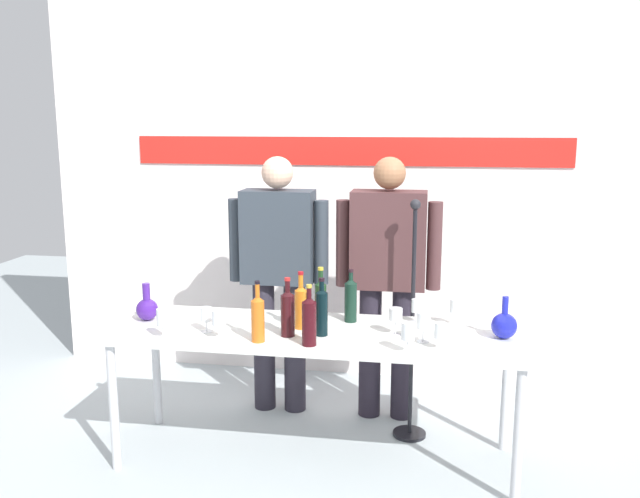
{
  "coord_description": "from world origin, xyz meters",
  "views": [
    {
      "loc": [
        0.6,
        -3.45,
        1.89
      ],
      "look_at": [
        0.0,
        0.15,
        1.18
      ],
      "focal_mm": 37.74,
      "sensor_mm": 36.0,
      "label": 1
    }
  ],
  "objects_px": {
    "wine_bottle_5": "(309,320)",
    "wine_glass_right_0": "(417,306)",
    "presenter_right": "(388,271)",
    "wine_glass_right_1": "(423,321)",
    "wine_bottle_3": "(351,299)",
    "wine_bottle_0": "(322,310)",
    "decanter_blue_left": "(147,308)",
    "wine_bottle_1": "(301,305)",
    "decanter_blue_right": "(504,325)",
    "wine_bottle_2": "(258,317)",
    "wine_glass_left_1": "(162,318)",
    "wine_bottle_6": "(321,300)",
    "wine_glass_left_0": "(206,315)",
    "wine_glass_left_2": "(219,318)",
    "display_table": "(316,340)",
    "wine_glass_right_5": "(408,332)",
    "wine_glass_right_2": "(396,315)",
    "wine_glass_right_3": "(456,306)",
    "wine_glass_right_4": "(440,331)",
    "wine_bottle_4": "(288,311)",
    "presenter_left": "(279,267)",
    "microphone_stand": "(411,361)"
  },
  "relations": [
    {
      "from": "wine_bottle_0",
      "to": "presenter_left",
      "type": "bearing_deg",
      "value": 118.89
    },
    {
      "from": "wine_glass_right_3",
      "to": "wine_glass_right_4",
      "type": "height_order",
      "value": "wine_glass_right_3"
    },
    {
      "from": "wine_bottle_0",
      "to": "wine_glass_right_0",
      "type": "height_order",
      "value": "wine_bottle_0"
    },
    {
      "from": "wine_bottle_2",
      "to": "wine_glass_right_2",
      "type": "relative_size",
      "value": 2.2
    },
    {
      "from": "presenter_left",
      "to": "wine_glass_right_1",
      "type": "height_order",
      "value": "presenter_left"
    },
    {
      "from": "wine_bottle_4",
      "to": "wine_glass_right_1",
      "type": "xyz_separation_m",
      "value": [
        0.71,
        0.02,
        -0.02
      ]
    },
    {
      "from": "presenter_right",
      "to": "wine_glass_right_1",
      "type": "bearing_deg",
      "value": -72.55
    },
    {
      "from": "wine_glass_right_0",
      "to": "wine_glass_right_3",
      "type": "height_order",
      "value": "wine_glass_right_3"
    },
    {
      "from": "presenter_left",
      "to": "wine_bottle_3",
      "type": "height_order",
      "value": "presenter_left"
    },
    {
      "from": "wine_glass_left_0",
      "to": "wine_glass_left_2",
      "type": "height_order",
      "value": "wine_glass_left_2"
    },
    {
      "from": "wine_glass_left_2",
      "to": "microphone_stand",
      "type": "distance_m",
      "value": 1.22
    },
    {
      "from": "wine_bottle_6",
      "to": "wine_glass_right_2",
      "type": "bearing_deg",
      "value": -14.71
    },
    {
      "from": "display_table",
      "to": "wine_bottle_0",
      "type": "height_order",
      "value": "wine_bottle_0"
    },
    {
      "from": "wine_glass_left_1",
      "to": "wine_glass_right_4",
      "type": "bearing_deg",
      "value": 2.3
    },
    {
      "from": "wine_bottle_0",
      "to": "decanter_blue_left",
      "type": "bearing_deg",
      "value": 174.06
    },
    {
      "from": "wine_glass_right_2",
      "to": "wine_glass_right_3",
      "type": "height_order",
      "value": "wine_glass_right_3"
    },
    {
      "from": "wine_glass_right_1",
      "to": "wine_glass_right_0",
      "type": "bearing_deg",
      "value": 96.99
    },
    {
      "from": "wine_bottle_3",
      "to": "wine_bottle_1",
      "type": "bearing_deg",
      "value": -145.95
    },
    {
      "from": "decanter_blue_right",
      "to": "wine_glass_right_5",
      "type": "distance_m",
      "value": 0.58
    },
    {
      "from": "wine_bottle_5",
      "to": "wine_glass_left_0",
      "type": "bearing_deg",
      "value": 168.0
    },
    {
      "from": "wine_bottle_1",
      "to": "wine_glass_right_2",
      "type": "height_order",
      "value": "wine_bottle_1"
    },
    {
      "from": "wine_glass_right_0",
      "to": "wine_glass_left_1",
      "type": "bearing_deg",
      "value": -159.04
    },
    {
      "from": "wine_glass_left_0",
      "to": "wine_glass_left_1",
      "type": "bearing_deg",
      "value": -144.28
    },
    {
      "from": "presenter_left",
      "to": "wine_glass_right_4",
      "type": "xyz_separation_m",
      "value": [
        1.01,
        -0.84,
        -0.1
      ]
    },
    {
      "from": "wine_bottle_4",
      "to": "microphone_stand",
      "type": "xyz_separation_m",
      "value": [
        0.64,
        0.5,
        -0.42
      ]
    },
    {
      "from": "display_table",
      "to": "wine_glass_right_5",
      "type": "relative_size",
      "value": 14.55
    },
    {
      "from": "wine_bottle_6",
      "to": "wine_glass_right_4",
      "type": "relative_size",
      "value": 2.38
    },
    {
      "from": "wine_glass_right_0",
      "to": "wine_glass_left_2",
      "type": "bearing_deg",
      "value": -155.49
    },
    {
      "from": "decanter_blue_right",
      "to": "wine_bottle_0",
      "type": "bearing_deg",
      "value": -173.59
    },
    {
      "from": "wine_glass_right_0",
      "to": "microphone_stand",
      "type": "distance_m",
      "value": 0.4
    },
    {
      "from": "wine_bottle_0",
      "to": "wine_bottle_3",
      "type": "relative_size",
      "value": 1.03
    },
    {
      "from": "wine_bottle_6",
      "to": "wine_bottle_2",
      "type": "bearing_deg",
      "value": -128.62
    },
    {
      "from": "wine_bottle_2",
      "to": "wine_bottle_5",
      "type": "height_order",
      "value": "wine_bottle_2"
    },
    {
      "from": "wine_bottle_3",
      "to": "microphone_stand",
      "type": "distance_m",
      "value": 0.57
    },
    {
      "from": "wine_bottle_3",
      "to": "wine_glass_left_1",
      "type": "distance_m",
      "value": 1.04
    },
    {
      "from": "wine_bottle_2",
      "to": "wine_glass_left_1",
      "type": "xyz_separation_m",
      "value": [
        -0.51,
        -0.03,
        -0.02
      ]
    },
    {
      "from": "wine_glass_right_0",
      "to": "wine_bottle_2",
      "type": "bearing_deg",
      "value": -149.29
    },
    {
      "from": "decanter_blue_left",
      "to": "wine_glass_right_1",
      "type": "height_order",
      "value": "decanter_blue_left"
    },
    {
      "from": "wine_bottle_0",
      "to": "wine_glass_right_1",
      "type": "relative_size",
      "value": 1.97
    },
    {
      "from": "wine_bottle_5",
      "to": "wine_glass_left_0",
      "type": "xyz_separation_m",
      "value": [
        -0.58,
        0.12,
        -0.04
      ]
    },
    {
      "from": "wine_glass_right_1",
      "to": "microphone_stand",
      "type": "bearing_deg",
      "value": 97.92
    },
    {
      "from": "display_table",
      "to": "wine_glass_right_4",
      "type": "bearing_deg",
      "value": -17.44
    },
    {
      "from": "presenter_right",
      "to": "wine_glass_right_5",
      "type": "distance_m",
      "value": 0.93
    },
    {
      "from": "presenter_right",
      "to": "wine_bottle_3",
      "type": "relative_size",
      "value": 5.5
    },
    {
      "from": "wine_bottle_5",
      "to": "wine_glass_right_0",
      "type": "relative_size",
      "value": 2.39
    },
    {
      "from": "wine_bottle_0",
      "to": "wine_bottle_4",
      "type": "height_order",
      "value": "wine_bottle_4"
    },
    {
      "from": "presenter_right",
      "to": "wine_glass_right_5",
      "type": "relative_size",
      "value": 10.84
    },
    {
      "from": "presenter_right",
      "to": "wine_bottle_2",
      "type": "relative_size",
      "value": 5.18
    },
    {
      "from": "presenter_right",
      "to": "wine_bottle_0",
      "type": "xyz_separation_m",
      "value": [
        -0.3,
        -0.72,
        -0.06
      ]
    },
    {
      "from": "presenter_right",
      "to": "wine_glass_right_1",
      "type": "height_order",
      "value": "presenter_right"
    }
  ]
}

